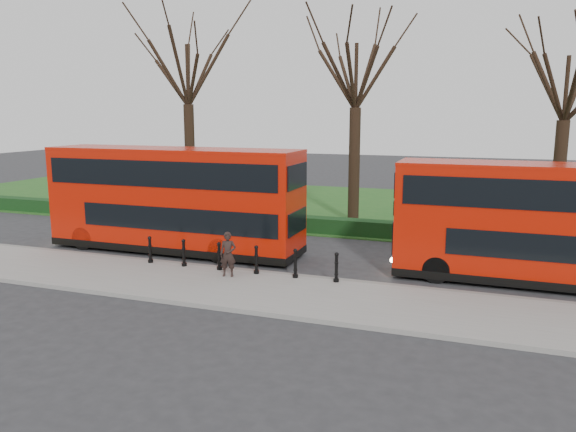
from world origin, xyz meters
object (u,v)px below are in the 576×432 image
at_px(pedestrian, 228,254).
at_px(bollard_row, 238,258).
at_px(bus_lead, 174,200).
at_px(bus_rear, 553,226).

bearing_deg(pedestrian, bollard_row, 72.19).
relative_size(bollard_row, bus_lead, 0.68).
height_order(bus_rear, pedestrian, bus_rear).
xyz_separation_m(bus_lead, bus_rear, (14.83, 0.14, -0.12)).
relative_size(bollard_row, pedestrian, 4.74).
height_order(bollard_row, bus_lead, bus_lead).
xyz_separation_m(bus_rear, pedestrian, (-10.77, -3.27, -1.16)).
bearing_deg(bus_lead, bollard_row, -30.94).
bearing_deg(pedestrian, bus_lead, 130.15).
distance_m(bus_lead, pedestrian, 5.29).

